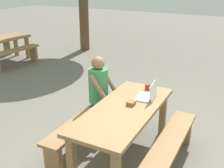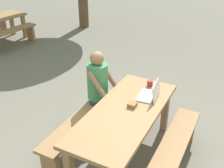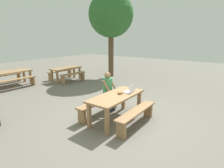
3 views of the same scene
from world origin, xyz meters
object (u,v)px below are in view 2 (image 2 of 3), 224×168
at_px(laptop, 150,94).
at_px(coffee_mug, 150,83).
at_px(picnic_table_front, 125,118).
at_px(small_pouch, 132,105).
at_px(person_seated, 100,86).

xyz_separation_m(laptop, coffee_mug, (0.29, 0.11, -0.01)).
distance_m(picnic_table_front, laptop, 0.50).
relative_size(picnic_table_front, coffee_mug, 20.46).
height_order(laptop, coffee_mug, laptop).
bearing_deg(small_pouch, picnic_table_front, 160.69).
relative_size(small_pouch, person_seated, 0.08).
relative_size(laptop, coffee_mug, 4.08).
bearing_deg(laptop, picnic_table_front, -26.64).
relative_size(picnic_table_front, laptop, 5.01).
xyz_separation_m(picnic_table_front, person_seated, (0.43, 0.60, 0.10)).
distance_m(picnic_table_front, coffee_mug, 0.75).
bearing_deg(person_seated, picnic_table_front, -125.41).
bearing_deg(coffee_mug, laptop, -158.28).
xyz_separation_m(picnic_table_front, coffee_mug, (0.73, -0.05, 0.16)).
distance_m(small_pouch, person_seated, 0.72).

